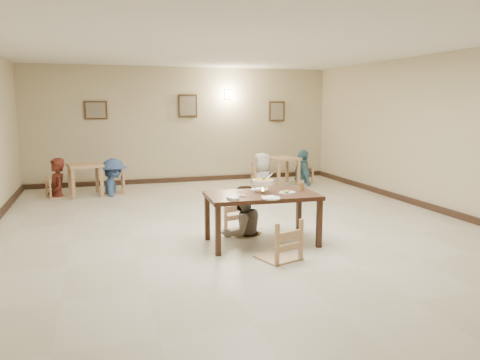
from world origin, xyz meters
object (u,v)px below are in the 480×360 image
object	(u,v)px
bg_diner_c	(262,153)
chair_near	(278,221)
chair_far	(242,203)
bg_diner_d	(303,149)
bg_chair_ll	(57,177)
drink_glass	(301,186)
main_table	(262,199)
curry_warmer	(263,182)
bg_chair_rr	(303,165)
bg_diner_a	(55,158)
bg_chair_lr	(113,173)
bg_chair_rl	(262,165)
bg_table_right	(283,163)
bg_diner_b	(113,158)
main_diner	(242,186)
bg_table_left	(85,170)

from	to	relation	value
bg_diner_c	chair_near	bearing A→B (deg)	-11.66
chair_far	bg_diner_d	bearing A→B (deg)	42.10
chair_near	bg_chair_ll	world-z (taller)	chair_near
chair_near	drink_glass	distance (m)	1.07
main_table	chair_near	size ratio (longest dim) A/B	1.58
curry_warmer	bg_chair_ll	world-z (taller)	curry_warmer
chair_near	bg_chair_rr	xyz separation A→B (m)	(2.87, 5.47, -0.04)
bg_diner_a	bg_diner_c	distance (m)	4.87
drink_glass	curry_warmer	bearing A→B (deg)	-178.83
chair_near	bg_chair_lr	size ratio (longest dim) A/B	1.08
bg_chair_lr	bg_chair_rl	xyz separation A→B (m)	(3.65, 0.05, 0.04)
bg_diner_a	main_table	bearing A→B (deg)	19.46
bg_table_right	bg_diner_b	world-z (taller)	bg_diner_b
bg_diner_c	bg_diner_a	bearing A→B (deg)	-83.40
bg_diner_b	bg_chair_rr	bearing A→B (deg)	-90.50
bg_chair_ll	bg_diner_a	size ratio (longest dim) A/B	0.51
bg_diner_d	chair_far	bearing A→B (deg)	149.41
main_table	curry_warmer	bearing A→B (deg)	57.05
bg_chair_rl	bg_diner_d	world-z (taller)	bg_diner_d
main_diner	bg_chair_ll	distance (m)	5.10
chair_far	bg_diner_c	bearing A→B (deg)	53.85
curry_warmer	bg_table_right	size ratio (longest dim) A/B	0.44
bg_chair_rr	bg_diner_c	xyz separation A→B (m)	(-1.14, -0.04, 0.36)
drink_glass	bg_table_right	xyz separation A→B (m)	(1.63, 4.67, -0.26)
chair_far	bg_chair_ll	xyz separation A→B (m)	(-3.07, 4.00, -0.05)
bg_table_left	bg_chair_ll	xyz separation A→B (m)	(-0.61, 0.02, -0.15)
main_diner	bg_diner_b	size ratio (longest dim) A/B	0.94
chair_far	main_table	bearing A→B (deg)	-94.10
main_diner	bg_diner_b	world-z (taller)	bg_diner_b
chair_near	bg_table_right	bearing A→B (deg)	-130.71
bg_table_right	bg_chair_rr	distance (m)	0.58
main_diner	bg_chair_lr	bearing A→B (deg)	-83.67
bg_diner_b	bg_diner_c	world-z (taller)	bg_diner_c
bg_chair_rl	bg_diner_b	size ratio (longest dim) A/B	0.64
bg_table_left	bg_diner_d	distance (m)	5.41
curry_warmer	bg_diner_c	xyz separation A→B (m)	(1.68, 4.67, -0.08)
bg_chair_ll	bg_chair_lr	world-z (taller)	bg_chair_lr
bg_table_left	drink_glass	bearing A→B (deg)	-55.11
curry_warmer	drink_glass	size ratio (longest dim) A/B	2.18
bg_table_left	bg_table_right	xyz separation A→B (m)	(4.83, 0.08, -0.02)
curry_warmer	chair_near	bearing A→B (deg)	-93.79
curry_warmer	bg_diner_b	world-z (taller)	bg_diner_b
bg_table_right	bg_chair_lr	size ratio (longest dim) A/B	0.81
chair_near	bg_diner_c	xyz separation A→B (m)	(1.73, 5.43, 0.31)
bg_table_left	main_table	bearing A→B (deg)	-61.20
bg_table_left	curry_warmer	bearing A→B (deg)	-60.76
bg_chair_lr	bg_diner_b	bearing A→B (deg)	0.00
chair_near	drink_glass	xyz separation A→B (m)	(0.67, 0.77, 0.31)
bg_table_left	bg_diner_c	xyz separation A→B (m)	(4.26, 0.07, 0.24)
main_table	bg_diner_b	world-z (taller)	bg_diner_b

